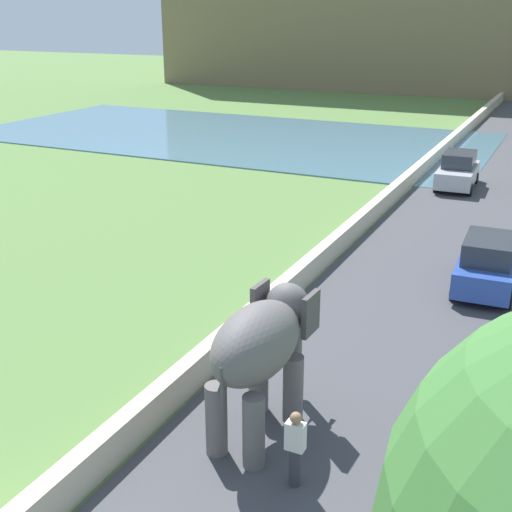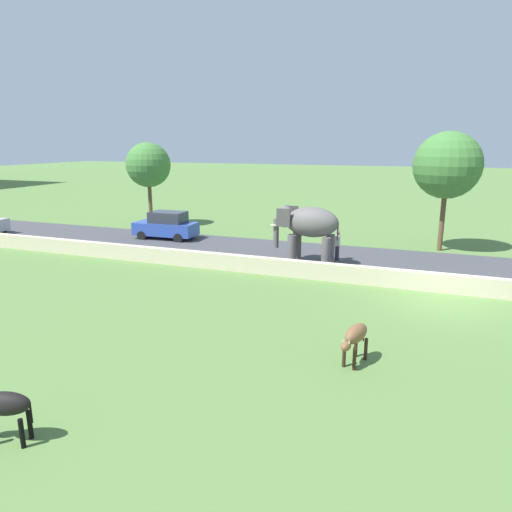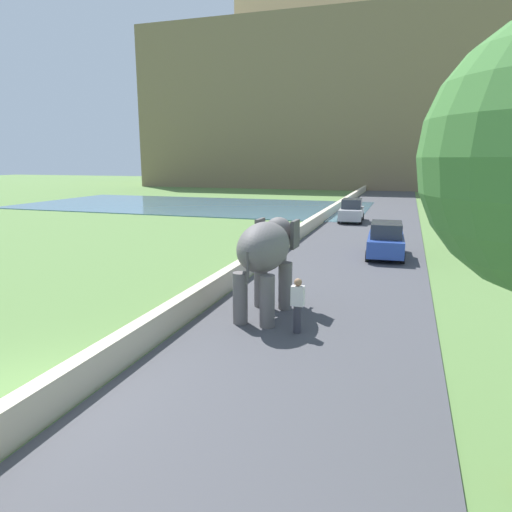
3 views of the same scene
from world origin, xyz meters
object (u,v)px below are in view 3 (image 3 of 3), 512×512
car_blue (386,240)px  person_beside_elephant (298,305)px  car_silver (352,211)px  elephant (266,252)px

car_blue → person_beside_elephant: bearing=-99.2°
person_beside_elephant → car_silver: car_silver is taller
person_beside_elephant → car_blue: 11.52m
person_beside_elephant → car_silver: 24.30m
person_beside_elephant → car_blue: size_ratio=0.40×
elephant → car_silver: size_ratio=0.86×
car_blue → car_silver: bearing=103.8°
elephant → person_beside_elephant: bearing=-45.1°
elephant → car_silver: (-0.01, 22.96, -1.14)m
elephant → person_beside_elephant: (1.30, -1.31, -1.16)m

